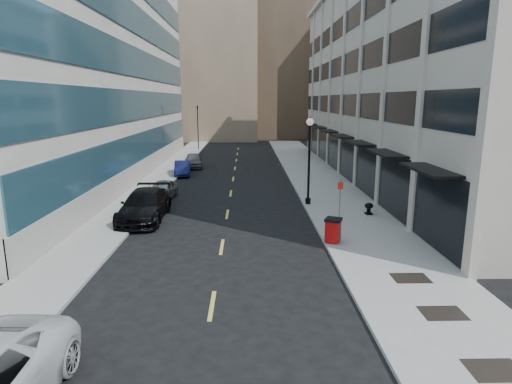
{
  "coord_description": "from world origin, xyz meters",
  "views": [
    {
      "loc": [
        1.22,
        -11.64,
        6.98
      ],
      "look_at": [
        1.72,
        10.84,
        2.09
      ],
      "focal_mm": 30.0,
      "sensor_mm": 36.0,
      "label": 1
    }
  ],
  "objects_px": {
    "car_blue_sedan": "(182,168)",
    "lamppost": "(309,153)",
    "trash_bin": "(333,229)",
    "car_grey_sedan": "(193,160)",
    "car_black_pickup": "(145,205)",
    "sign_post": "(340,195)",
    "car_silver_sedan": "(162,190)",
    "traffic_signal": "(197,109)",
    "urn_planter": "(369,207)"
  },
  "relations": [
    {
      "from": "traffic_signal",
      "to": "car_grey_sedan",
      "type": "distance_m",
      "value": 16.23
    },
    {
      "from": "urn_planter",
      "to": "trash_bin",
      "type": "bearing_deg",
      "value": -122.09
    },
    {
      "from": "traffic_signal",
      "to": "car_silver_sedan",
      "type": "height_order",
      "value": "traffic_signal"
    },
    {
      "from": "car_silver_sedan",
      "to": "trash_bin",
      "type": "height_order",
      "value": "trash_bin"
    },
    {
      "from": "car_blue_sedan",
      "to": "sign_post",
      "type": "relative_size",
      "value": 1.6
    },
    {
      "from": "car_blue_sedan",
      "to": "lamppost",
      "type": "xyz_separation_m",
      "value": [
        10.1,
        -12.0,
        2.88
      ]
    },
    {
      "from": "traffic_signal",
      "to": "urn_planter",
      "type": "bearing_deg",
      "value": -67.92
    },
    {
      "from": "car_silver_sedan",
      "to": "car_grey_sedan",
      "type": "height_order",
      "value": "car_grey_sedan"
    },
    {
      "from": "lamppost",
      "to": "traffic_signal",
      "type": "bearing_deg",
      "value": 108.65
    },
    {
      "from": "car_silver_sedan",
      "to": "car_grey_sedan",
      "type": "distance_m",
      "value": 14.4
    },
    {
      "from": "car_grey_sedan",
      "to": "sign_post",
      "type": "distance_m",
      "value": 23.8
    },
    {
      "from": "car_silver_sedan",
      "to": "sign_post",
      "type": "relative_size",
      "value": 1.56
    },
    {
      "from": "car_black_pickup",
      "to": "trash_bin",
      "type": "distance_m",
      "value": 11.25
    },
    {
      "from": "lamppost",
      "to": "car_silver_sedan",
      "type": "bearing_deg",
      "value": 167.71
    },
    {
      "from": "car_silver_sedan",
      "to": "lamppost",
      "type": "xyz_separation_m",
      "value": [
        10.1,
        -2.2,
        2.87
      ]
    },
    {
      "from": "traffic_signal",
      "to": "lamppost",
      "type": "xyz_separation_m",
      "value": [
        10.8,
        -32.0,
        -2.18
      ]
    },
    {
      "from": "car_grey_sedan",
      "to": "sign_post",
      "type": "bearing_deg",
      "value": -70.51
    },
    {
      "from": "trash_bin",
      "to": "urn_planter",
      "type": "relative_size",
      "value": 1.7
    },
    {
      "from": "traffic_signal",
      "to": "lamppost",
      "type": "relative_size",
      "value": 1.21
    },
    {
      "from": "lamppost",
      "to": "urn_planter",
      "type": "xyz_separation_m",
      "value": [
        3.3,
        -2.75,
        -2.96
      ]
    },
    {
      "from": "car_black_pickup",
      "to": "sign_post",
      "type": "xyz_separation_m",
      "value": [
        11.2,
        -1.51,
        0.9
      ]
    },
    {
      "from": "traffic_signal",
      "to": "car_blue_sedan",
      "type": "relative_size",
      "value": 1.73
    },
    {
      "from": "trash_bin",
      "to": "urn_planter",
      "type": "bearing_deg",
      "value": 82.5
    },
    {
      "from": "car_blue_sedan",
      "to": "lamppost",
      "type": "distance_m",
      "value": 15.95
    },
    {
      "from": "car_black_pickup",
      "to": "lamppost",
      "type": "height_order",
      "value": "lamppost"
    },
    {
      "from": "lamppost",
      "to": "trash_bin",
      "type": "bearing_deg",
      "value": -89.27
    },
    {
      "from": "traffic_signal",
      "to": "car_blue_sedan",
      "type": "height_order",
      "value": "traffic_signal"
    },
    {
      "from": "car_blue_sedan",
      "to": "car_grey_sedan",
      "type": "xyz_separation_m",
      "value": [
        0.48,
        4.6,
        0.09
      ]
    },
    {
      "from": "sign_post",
      "to": "urn_planter",
      "type": "xyz_separation_m",
      "value": [
        2.2,
        1.88,
        -1.19
      ]
    },
    {
      "from": "traffic_signal",
      "to": "urn_planter",
      "type": "distance_m",
      "value": 37.85
    },
    {
      "from": "urn_planter",
      "to": "car_black_pickup",
      "type": "bearing_deg",
      "value": -178.42
    },
    {
      "from": "traffic_signal",
      "to": "car_blue_sedan",
      "type": "bearing_deg",
      "value": -88.0
    },
    {
      "from": "trash_bin",
      "to": "lamppost",
      "type": "relative_size",
      "value": 0.21
    },
    {
      "from": "car_silver_sedan",
      "to": "urn_planter",
      "type": "bearing_deg",
      "value": -14.9
    },
    {
      "from": "traffic_signal",
      "to": "car_blue_sedan",
      "type": "distance_m",
      "value": 20.64
    },
    {
      "from": "urn_planter",
      "to": "sign_post",
      "type": "bearing_deg",
      "value": -139.51
    },
    {
      "from": "car_silver_sedan",
      "to": "car_blue_sedan",
      "type": "bearing_deg",
      "value": 95.38
    },
    {
      "from": "urn_planter",
      "to": "car_grey_sedan",
      "type": "bearing_deg",
      "value": 123.74
    },
    {
      "from": "sign_post",
      "to": "urn_planter",
      "type": "bearing_deg",
      "value": 49.23
    },
    {
      "from": "car_black_pickup",
      "to": "urn_planter",
      "type": "distance_m",
      "value": 13.41
    },
    {
      "from": "car_grey_sedan",
      "to": "sign_post",
      "type": "xyz_separation_m",
      "value": [
        10.72,
        -21.23,
        1.01
      ]
    },
    {
      "from": "car_silver_sedan",
      "to": "trash_bin",
      "type": "distance_m",
      "value": 14.32
    },
    {
      "from": "car_silver_sedan",
      "to": "urn_planter",
      "type": "xyz_separation_m",
      "value": [
        13.4,
        -4.95,
        -0.09
      ]
    },
    {
      "from": "car_silver_sedan",
      "to": "trash_bin",
      "type": "xyz_separation_m",
      "value": [
        10.2,
        -10.06,
        0.13
      ]
    },
    {
      "from": "car_black_pickup",
      "to": "sign_post",
      "type": "relative_size",
      "value": 2.37
    },
    {
      "from": "car_black_pickup",
      "to": "lamppost",
      "type": "bearing_deg",
      "value": 16.62
    },
    {
      "from": "traffic_signal",
      "to": "car_grey_sedan",
      "type": "relative_size",
      "value": 1.57
    },
    {
      "from": "traffic_signal",
      "to": "urn_planter",
      "type": "height_order",
      "value": "traffic_signal"
    },
    {
      "from": "car_silver_sedan",
      "to": "car_blue_sedan",
      "type": "distance_m",
      "value": 9.8
    },
    {
      "from": "lamppost",
      "to": "urn_planter",
      "type": "bearing_deg",
      "value": -39.82
    }
  ]
}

